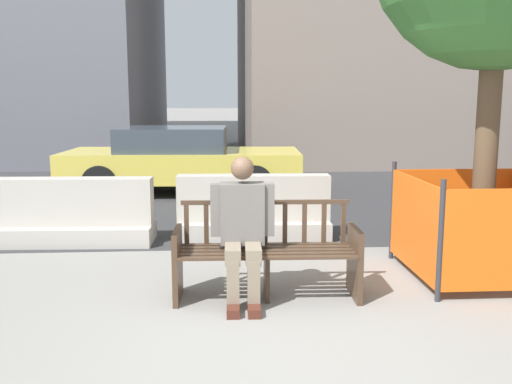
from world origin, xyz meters
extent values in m
plane|color=gray|center=(0.00, 0.00, 0.00)|extent=(200.00, 200.00, 0.00)
cube|color=#333335|center=(0.00, 8.70, 0.00)|extent=(120.00, 12.00, 0.01)
cube|color=#473323|center=(-1.01, 1.00, 0.33)|extent=(0.06, 0.51, 0.66)
cube|color=#473323|center=(0.63, 0.95, 0.33)|extent=(0.06, 0.51, 0.66)
cube|color=#473323|center=(-0.19, 0.98, 0.22)|extent=(0.05, 0.32, 0.45)
cube|color=#473323|center=(-0.19, 0.75, 0.45)|extent=(1.60, 0.11, 0.02)
cube|color=#473323|center=(-0.19, 0.86, 0.45)|extent=(1.60, 0.11, 0.02)
cube|color=#473323|center=(-0.19, 0.98, 0.45)|extent=(1.60, 0.11, 0.02)
cube|color=#473323|center=(-0.18, 1.09, 0.45)|extent=(1.60, 0.11, 0.02)
cube|color=#473323|center=(-0.18, 1.21, 0.45)|extent=(1.60, 0.11, 0.02)
cube|color=#473323|center=(-0.18, 1.22, 0.86)|extent=(1.60, 0.08, 0.04)
cube|color=#473323|center=(-0.93, 1.24, 0.65)|extent=(0.04, 0.03, 0.38)
cube|color=#473323|center=(-0.74, 1.23, 0.65)|extent=(0.04, 0.03, 0.38)
cube|color=#473323|center=(-0.55, 1.23, 0.65)|extent=(0.04, 0.03, 0.38)
cube|color=#473323|center=(-0.37, 1.22, 0.65)|extent=(0.04, 0.03, 0.38)
cube|color=#473323|center=(-0.18, 1.22, 0.65)|extent=(0.04, 0.03, 0.38)
cube|color=#473323|center=(0.01, 1.21, 0.65)|extent=(0.04, 0.03, 0.38)
cube|color=#473323|center=(0.20, 1.21, 0.65)|extent=(0.04, 0.03, 0.38)
cube|color=#473323|center=(0.38, 1.20, 0.65)|extent=(0.04, 0.03, 0.38)
cube|color=#473323|center=(0.57, 1.20, 0.65)|extent=(0.04, 0.03, 0.38)
cube|color=#473323|center=(-1.01, 0.98, 0.65)|extent=(0.06, 0.46, 0.03)
cube|color=#473323|center=(0.63, 0.93, 0.65)|extent=(0.06, 0.46, 0.03)
cube|color=#66605B|center=(-0.40, 1.05, 0.79)|extent=(0.41, 0.25, 0.56)
sphere|color=brown|center=(-0.40, 1.03, 1.21)|extent=(0.21, 0.21, 0.21)
cube|color=#7F705B|center=(-0.50, 0.84, 0.48)|extent=(0.15, 0.44, 0.14)
cube|color=#7F705B|center=(-0.32, 0.83, 0.48)|extent=(0.15, 0.44, 0.14)
cube|color=#7F705B|center=(-0.50, 0.67, 0.23)|extent=(0.11, 0.11, 0.45)
cube|color=#7F705B|center=(-0.32, 0.66, 0.23)|extent=(0.11, 0.11, 0.45)
cube|color=#4C2319|center=(-0.51, 0.59, 0.04)|extent=(0.12, 0.26, 0.08)
cube|color=#4C2319|center=(-0.33, 0.58, 0.04)|extent=(0.12, 0.26, 0.08)
cube|color=#66605B|center=(-0.65, 1.03, 0.83)|extent=(0.09, 0.12, 0.48)
cube|color=#66605B|center=(-0.16, 1.02, 0.83)|extent=(0.09, 0.12, 0.48)
cube|color=#ADA89E|center=(-0.16, 3.30, 0.12)|extent=(2.02, 0.74, 0.24)
cube|color=#ADA89E|center=(-0.16, 3.30, 0.54)|extent=(2.01, 0.36, 0.60)
cube|color=#ADA89E|center=(-2.47, 3.16, 0.12)|extent=(2.02, 0.75, 0.24)
cube|color=#ADA89E|center=(-2.47, 3.16, 0.54)|extent=(2.01, 0.37, 0.60)
cylinder|color=brown|center=(2.08, 1.49, 1.29)|extent=(0.23, 0.23, 2.59)
cylinder|color=#2D2D33|center=(1.36, 0.78, 0.56)|extent=(0.05, 0.05, 1.13)
cylinder|color=#2D2D33|center=(1.36, 2.20, 0.56)|extent=(0.05, 0.05, 1.13)
cube|color=#E05B14|center=(2.08, 2.20, 0.56)|extent=(1.42, 0.03, 0.95)
cube|color=#E05B14|center=(1.36, 1.49, 0.56)|extent=(0.03, 1.42, 0.95)
cube|color=#DBC64C|center=(-1.32, 7.07, 0.54)|extent=(4.61, 2.09, 0.56)
cube|color=#38424C|center=(-1.50, 7.08, 1.05)|extent=(2.11, 1.74, 0.46)
cylinder|color=black|center=(0.13, 7.89, 0.32)|extent=(0.65, 0.25, 0.64)
cylinder|color=black|center=(0.04, 6.12, 0.32)|extent=(0.65, 0.25, 0.64)
cylinder|color=black|center=(-2.68, 8.03, 0.32)|extent=(0.65, 0.25, 0.64)
cylinder|color=black|center=(-2.76, 6.26, 0.32)|extent=(0.65, 0.25, 0.64)
camera|label=1|loc=(-0.62, -4.08, 1.84)|focal=40.00mm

